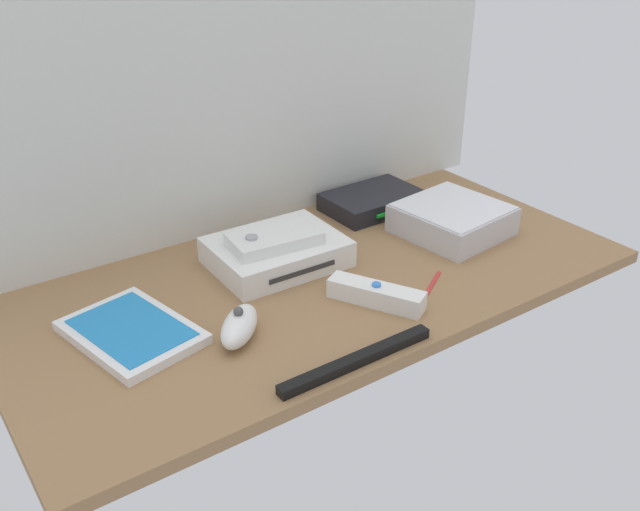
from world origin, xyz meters
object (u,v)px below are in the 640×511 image
Objects in this scene: game_case at (132,332)px; remote_classic_pad at (274,239)px; remote_nunchuk at (239,326)px; mini_computer at (454,220)px; network_router at (372,201)px; sensor_bar at (357,360)px; remote_wand at (376,294)px; stylus_pen at (432,284)px; game_console at (277,252)px.

remote_classic_pad is at bearing -0.32° from game_case.
mini_computer is at bearing 53.75° from remote_nunchuk.
game_case is 56.76cm from network_router.
remote_classic_pad is (26.83, 5.42, 4.65)cm from game_case.
remote_nunchuk is 17.12cm from sensor_bar.
mini_computer is 1.28× the size of remote_wand.
remote_nunchuk reaches higher than game_case.
mini_computer is 48.44cm from remote_nunchuk.
remote_classic_pad is (14.72, 14.43, 3.37)cm from remote_nunchuk.
sensor_bar is 2.67× the size of stylus_pen.
remote_nunchuk is (-15.73, -15.52, -0.16)cm from game_console.
game_console reaches higher than network_router.
mini_computer reaches higher than game_console.
network_router is 30.49cm from stylus_pen.
game_case is 1.18× the size of network_router.
remote_classic_pad is 0.63× the size of sensor_bar.
remote_wand is at bearing -128.59° from network_router.
mini_computer reaches higher than remote_nunchuk.
remote_nunchuk is at bearing -171.39° from mini_computer.
remote_wand is 10.55cm from stylus_pen.
game_case is 15.15cm from remote_nunchuk.
remote_wand is (-21.29, -27.47, -0.19)cm from network_router.
remote_classic_pad reaches higher than game_case.
mini_computer is 17.50cm from network_router.
remote_nunchuk is at bearing 124.57° from sensor_bar.
remote_nunchuk is (-47.89, -7.25, -0.60)cm from mini_computer.
remote_wand is (5.63, -19.07, -0.69)cm from game_console.
game_console is 28.63cm from game_case.
remote_classic_pad is (-6.64, 17.97, 3.90)cm from remote_wand.
game_console is at bearing 89.78° from remote_nunchuk.
stylus_pen is (22.15, 9.54, -0.35)cm from sensor_bar.
game_console is at bearing 1.43° from game_case.
game_case reaches higher than sensor_bar.
sensor_bar is (9.64, -14.09, -1.34)cm from remote_nunchuk.
game_console is 1.14× the size of mini_computer.
network_router reaches higher than sensor_bar.
remote_nunchuk reaches higher than sensor_bar.
remote_classic_pad reaches higher than remote_nunchuk.
mini_computer is 1.04× the size of network_router.
network_router is 1.23× the size of remote_wand.
game_console is 33.21cm from mini_computer.
mini_computer is at bearing -13.42° from game_case.
remote_nunchuk is at bearing -133.85° from game_console.
mini_computer is 1.25× the size of remote_classic_pad.
network_router is (26.92, 8.40, -0.50)cm from game_console.
remote_wand is at bearing -64.04° from remote_classic_pad.
remote_wand is (33.47, -12.55, 0.75)cm from game_case.
stylus_pen is (43.91, -13.55, -0.41)cm from game_case.
game_console is at bearing -163.48° from network_router.
sensor_bar is 24.13cm from stylus_pen.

